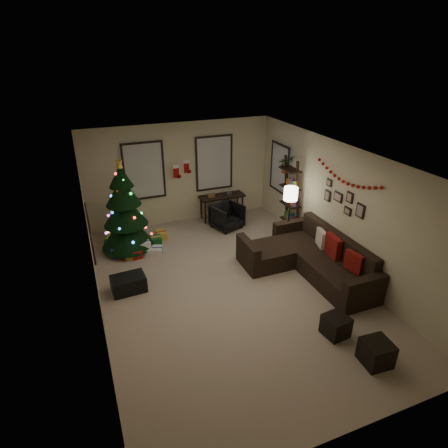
{
  "coord_description": "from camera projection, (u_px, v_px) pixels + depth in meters",
  "views": [
    {
      "loc": [
        -2.48,
        -5.89,
        4.52
      ],
      "look_at": [
        0.1,
        0.6,
        1.15
      ],
      "focal_mm": 30.41,
      "sensor_mm": 36.0,
      "label": 1
    }
  ],
  "objects": [
    {
      "name": "art_map",
      "position": [
        88.0,
        221.0,
        6.81
      ],
      "size": [
        0.04,
        0.6,
        0.5
      ],
      "color": "black",
      "rests_on": "wall_left"
    },
    {
      "name": "potted_plant",
      "position": [
        286.0,
        162.0,
        9.35
      ],
      "size": [
        0.62,
        0.59,
        0.55
      ],
      "primitive_type": "imported",
      "rotation": [
        0.0,
        0.0,
        0.38
      ],
      "color": "#4C4C4C",
      "rests_on": "bookshelf"
    },
    {
      "name": "wall_back",
      "position": [
        180.0,
        174.0,
        10.06
      ],
      "size": [
        5.0,
        0.0,
        5.0
      ],
      "primitive_type": "plane",
      "rotation": [
        1.57,
        0.0,
        0.0
      ],
      "color": "beige",
      "rests_on": "floor"
    },
    {
      "name": "stocking_left",
      "position": [
        176.0,
        171.0,
        9.81
      ],
      "size": [
        0.2,
        0.05,
        0.36
      ],
      "color": "#990F0C",
      "rests_on": "wall_back"
    },
    {
      "name": "pillow_red_a",
      "position": [
        354.0,
        262.0,
        7.38
      ],
      "size": [
        0.18,
        0.41,
        0.4
      ],
      "primitive_type": "cube",
      "rotation": [
        0.0,
        0.0,
        0.19
      ],
      "color": "maroon",
      "rests_on": "sofa"
    },
    {
      "name": "pillow_cream",
      "position": [
        321.0,
        238.0,
        8.3
      ],
      "size": [
        0.21,
        0.4,
        0.38
      ],
      "primitive_type": "cube",
      "rotation": [
        0.0,
        0.0,
        -0.28
      ],
      "color": "beige",
      "rests_on": "sofa"
    },
    {
      "name": "window_right_wall",
      "position": [
        280.0,
        168.0,
        10.02
      ],
      "size": [
        0.06,
        0.9,
        1.3
      ],
      "color": "#728CB2",
      "rests_on": "wall_right"
    },
    {
      "name": "presents",
      "position": [
        139.0,
        246.0,
        9.04
      ],
      "size": [
        1.5,
        1.01,
        0.3
      ],
      "rotation": [
        0.0,
        0.0,
        0.21
      ],
      "color": "#14591E",
      "rests_on": "floor"
    },
    {
      "name": "christmas_tree",
      "position": [
        125.0,
        214.0,
        8.72
      ],
      "size": [
        1.23,
        1.23,
        2.29
      ],
      "rotation": [
        0.0,
        0.0,
        -0.11
      ],
      "color": "black",
      "rests_on": "floor"
    },
    {
      "name": "wall_right",
      "position": [
        340.0,
        209.0,
        7.96
      ],
      "size": [
        0.0,
        7.0,
        7.0
      ],
      "primitive_type": "plane",
      "rotation": [
        1.57,
        0.0,
        -1.57
      ],
      "color": "beige",
      "rests_on": "floor"
    },
    {
      "name": "garland",
      "position": [
        346.0,
        177.0,
        7.55
      ],
      "size": [
        0.08,
        1.9,
        0.3
      ],
      "primitive_type": null,
      "color": "#A5140C",
      "rests_on": "wall_right"
    },
    {
      "name": "pillow_red_b",
      "position": [
        333.0,
        247.0,
        7.94
      ],
      "size": [
        0.18,
        0.5,
        0.48
      ],
      "primitive_type": "cube",
      "rotation": [
        0.0,
        0.0,
        -0.12
      ],
      "color": "maroon",
      "rests_on": "sofa"
    },
    {
      "name": "bookshelf",
      "position": [
        291.0,
        199.0,
        9.41
      ],
      "size": [
        0.3,
        0.6,
        2.05
      ],
      "color": "black",
      "rests_on": "floor"
    },
    {
      "name": "ottoman_far",
      "position": [
        376.0,
        353.0,
        5.83
      ],
      "size": [
        0.45,
        0.45,
        0.4
      ],
      "primitive_type": "cube",
      "rotation": [
        0.0,
        0.0,
        -0.08
      ],
      "color": "black",
      "rests_on": "floor"
    },
    {
      "name": "wall_left",
      "position": [
        92.0,
        253.0,
        6.3
      ],
      "size": [
        0.0,
        7.0,
        7.0
      ],
      "primitive_type": "plane",
      "rotation": [
        1.57,
        0.0,
        1.57
      ],
      "color": "beige",
      "rests_on": "floor"
    },
    {
      "name": "stocking_right",
      "position": [
        187.0,
        166.0,
        10.05
      ],
      "size": [
        0.2,
        0.05,
        0.36
      ],
      "color": "#990F0C",
      "rests_on": "wall_back"
    },
    {
      "name": "ottoman_near",
      "position": [
        336.0,
        326.0,
        6.41
      ],
      "size": [
        0.43,
        0.43,
        0.37
      ],
      "primitive_type": "cube",
      "rotation": [
        0.0,
        0.0,
        0.12
      ],
      "color": "black",
      "rests_on": "floor"
    },
    {
      "name": "window_back_left",
      "position": [
        144.0,
        171.0,
        9.63
      ],
      "size": [
        1.05,
        0.06,
        1.5
      ],
      "color": "#728CB2",
      "rests_on": "wall_back"
    },
    {
      "name": "floor_lamp",
      "position": [
        290.0,
        198.0,
        8.74
      ],
      "size": [
        0.32,
        0.32,
        1.52
      ],
      "rotation": [
        0.0,
        0.0,
        -0.12
      ],
      "color": "black",
      "rests_on": "floor"
    },
    {
      "name": "sofa",
      "position": [
        309.0,
        259.0,
        8.18
      ],
      "size": [
        1.93,
        2.8,
        0.88
      ],
      "color": "black",
      "rests_on": "floor"
    },
    {
      "name": "art_abstract",
      "position": [
        93.0,
        248.0,
        5.96
      ],
      "size": [
        0.04,
        0.45,
        0.35
      ],
      "color": "black",
      "rests_on": "wall_left"
    },
    {
      "name": "desk",
      "position": [
        222.0,
        198.0,
        10.51
      ],
      "size": [
        1.26,
        0.45,
        0.68
      ],
      "color": "black",
      "rests_on": "floor"
    },
    {
      "name": "desk_chair",
      "position": [
        227.0,
        216.0,
        10.05
      ],
      "size": [
        0.82,
        0.79,
        0.67
      ],
      "primitive_type": "imported",
      "rotation": [
        0.0,
        0.0,
        0.33
      ],
      "color": "black",
      "rests_on": "floor"
    },
    {
      "name": "floor",
      "position": [
        230.0,
        287.0,
        7.72
      ],
      "size": [
        7.0,
        7.0,
        0.0
      ],
      "primitive_type": "plane",
      "color": "tan",
      "rests_on": "ground"
    },
    {
      "name": "gallery",
      "position": [
        343.0,
        200.0,
        7.8
      ],
      "size": [
        0.03,
        1.25,
        0.54
      ],
      "color": "black",
      "rests_on": "wall_right"
    },
    {
      "name": "wall_front",
      "position": [
        352.0,
        358.0,
        4.2
      ],
      "size": [
        5.0,
        0.0,
        5.0
      ],
      "primitive_type": "plane",
      "rotation": [
        -1.57,
        0.0,
        0.0
      ],
      "color": "beige",
      "rests_on": "floor"
    },
    {
      "name": "storage_bin",
      "position": [
        129.0,
        284.0,
        7.55
      ],
      "size": [
        0.69,
        0.48,
        0.33
      ],
      "primitive_type": "cube",
      "rotation": [
        0.0,
        0.0,
        0.06
      ],
      "color": "black",
      "rests_on": "floor"
    },
    {
      "name": "window_back_right",
      "position": [
        214.0,
        163.0,
        10.27
      ],
      "size": [
        1.05,
        0.06,
        1.5
      ],
      "color": "#728CB2",
      "rests_on": "wall_back"
    },
    {
      "name": "ceiling",
      "position": [
        231.0,
        158.0,
        6.55
      ],
      "size": [
        7.0,
        7.0,
        0.0
      ],
      "primitive_type": "plane",
      "rotation": [
        3.14,
        0.0,
        0.0
      ],
      "color": "white",
      "rests_on": "floor"
    }
  ]
}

